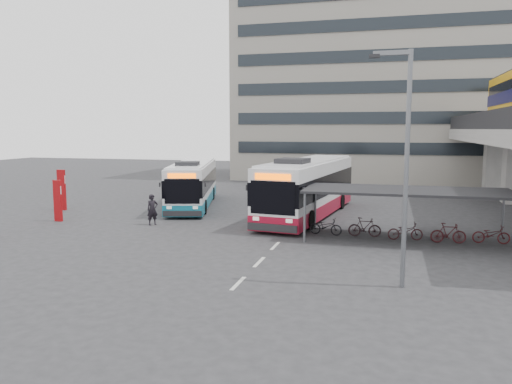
% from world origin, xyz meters
% --- Properties ---
extents(ground, '(120.00, 120.00, 0.00)m').
position_xyz_m(ground, '(0.00, 0.00, 0.00)').
color(ground, '#28282B').
rests_on(ground, ground).
extents(bike_shelter, '(10.00, 4.00, 2.54)m').
position_xyz_m(bike_shelter, '(8.50, 3.00, 1.52)').
color(bike_shelter, '#595B60').
rests_on(bike_shelter, ground).
extents(office_block, '(30.00, 15.00, 25.00)m').
position_xyz_m(office_block, '(6.00, 36.00, 12.50)').
color(office_block, gray).
rests_on(office_block, ground).
extents(road_markings, '(0.15, 7.60, 0.01)m').
position_xyz_m(road_markings, '(2.50, -3.00, 0.01)').
color(road_markings, beige).
rests_on(road_markings, ground).
extents(bus_main, '(4.44, 13.30, 3.86)m').
position_xyz_m(bus_main, '(2.70, 8.54, 1.79)').
color(bus_main, white).
rests_on(bus_main, ground).
extents(bus_teal, '(5.44, 11.68, 3.38)m').
position_xyz_m(bus_teal, '(-6.02, 10.70, 1.57)').
color(bus_teal, white).
rests_on(bus_teal, ground).
extents(pedestrian, '(0.75, 0.77, 1.79)m').
position_xyz_m(pedestrian, '(-5.51, 3.28, 0.89)').
color(pedestrian, black).
rests_on(pedestrian, ground).
extents(lamp_post, '(1.43, 0.21, 8.15)m').
position_xyz_m(lamp_post, '(8.08, -4.92, 4.65)').
color(lamp_post, '#595B60').
rests_on(lamp_post, ground).
extents(sign_totem_mid, '(0.54, 0.19, 2.49)m').
position_xyz_m(sign_totem_mid, '(-11.53, 2.86, 1.29)').
color(sign_totem_mid, '#95090C').
rests_on(sign_totem_mid, ground).
extents(sign_totem_north, '(0.60, 0.19, 2.77)m').
position_xyz_m(sign_totem_north, '(-13.94, 6.56, 1.43)').
color(sign_totem_north, '#95090C').
rests_on(sign_totem_north, ground).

